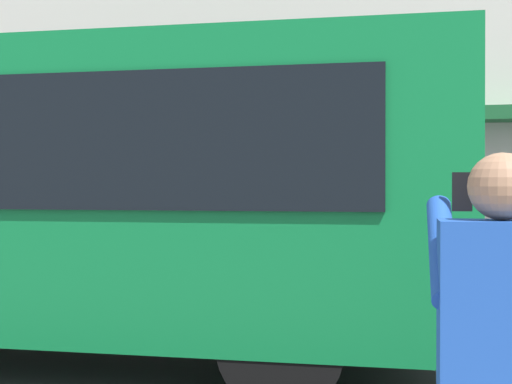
# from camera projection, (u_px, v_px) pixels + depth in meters

# --- Properties ---
(ground_plane) EXTENTS (60.00, 60.00, 0.00)m
(ground_plane) POSITION_uv_depth(u_px,v_px,m) (312.00, 362.00, 6.98)
(ground_plane) COLOR #38383A
(red_bus) EXTENTS (9.05, 2.54, 3.08)m
(red_bus) POSITION_uv_depth(u_px,v_px,m) (5.00, 192.00, 7.18)
(red_bus) COLOR #0F7238
(red_bus) RESTS_ON ground_plane
(pedestrian_photographer) EXTENTS (0.53, 0.52, 1.70)m
(pedestrian_photographer) POSITION_uv_depth(u_px,v_px,m) (503.00, 371.00, 2.30)
(pedestrian_photographer) COLOR #2D2D33
(pedestrian_photographer) RESTS_ON sidewalk_curb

